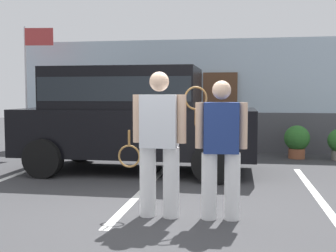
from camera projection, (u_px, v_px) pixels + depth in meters
name	position (u px, v px, depth m)	size (l,w,h in m)	color
ground_plane	(151.00, 215.00, 5.43)	(40.00, 40.00, 0.00)	#38383A
parking_stripe_1	(145.00, 188.00, 6.97)	(0.12, 4.40, 0.01)	silver
parking_stripe_2	(316.00, 194.00, 6.53)	(0.12, 4.40, 0.01)	silver
house_frontage	(198.00, 99.00, 11.54)	(9.85, 0.40, 2.99)	silver
parked_suv	(132.00, 114.00, 8.44)	(4.60, 2.16, 2.05)	black
tennis_player_man	(159.00, 142.00, 5.30)	(0.92, 0.29, 1.82)	white
tennis_player_woman	(221.00, 147.00, 5.19)	(0.77, 0.29, 1.70)	white
potted_plant_by_porch	(297.00, 140.00, 10.14)	(0.60, 0.60, 0.79)	#9E5638
flag_pole	(32.00, 66.00, 11.22)	(0.80, 0.11, 3.30)	silver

